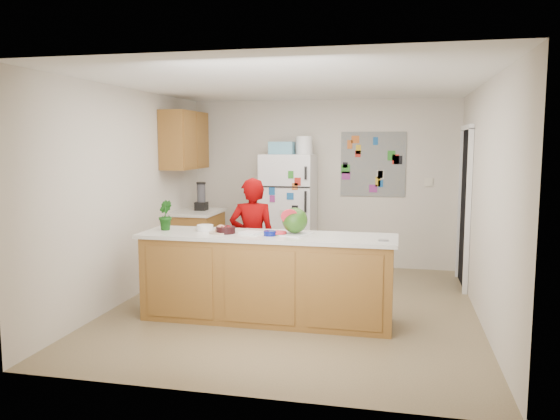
% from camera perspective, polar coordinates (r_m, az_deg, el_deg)
% --- Properties ---
extents(floor, '(4.00, 4.50, 0.02)m').
position_cam_1_polar(floor, '(6.33, 1.50, -10.21)').
color(floor, brown).
rests_on(floor, ground).
extents(wall_back, '(4.00, 0.02, 2.50)m').
position_cam_1_polar(wall_back, '(8.30, 4.48, 2.77)').
color(wall_back, beige).
rests_on(wall_back, ground).
extents(wall_left, '(0.02, 4.50, 2.50)m').
position_cam_1_polar(wall_left, '(6.74, -15.49, 1.55)').
color(wall_left, beige).
rests_on(wall_left, ground).
extents(wall_right, '(0.02, 4.50, 2.50)m').
position_cam_1_polar(wall_right, '(6.03, 20.65, 0.73)').
color(wall_right, beige).
rests_on(wall_right, ground).
extents(ceiling, '(4.00, 4.50, 0.02)m').
position_cam_1_polar(ceiling, '(6.08, 1.58, 13.13)').
color(ceiling, white).
rests_on(ceiling, wall_back).
extents(doorway, '(0.03, 0.85, 2.04)m').
position_cam_1_polar(doorway, '(7.48, 18.81, 0.18)').
color(doorway, black).
rests_on(doorway, ground).
extents(peninsula_base, '(2.60, 0.62, 0.88)m').
position_cam_1_polar(peninsula_base, '(5.77, -1.39, -7.25)').
color(peninsula_base, brown).
rests_on(peninsula_base, floor).
extents(peninsula_top, '(2.68, 0.70, 0.04)m').
position_cam_1_polar(peninsula_top, '(5.68, -1.41, -2.75)').
color(peninsula_top, silver).
rests_on(peninsula_top, peninsula_base).
extents(side_counter_base, '(0.60, 0.80, 0.86)m').
position_cam_1_polar(side_counter_base, '(7.94, -8.69, -3.45)').
color(side_counter_base, brown).
rests_on(side_counter_base, floor).
extents(side_counter_top, '(0.64, 0.84, 0.04)m').
position_cam_1_polar(side_counter_top, '(7.87, -8.75, -0.23)').
color(side_counter_top, silver).
rests_on(side_counter_top, side_counter_base).
extents(upper_cabinets, '(0.35, 1.00, 0.80)m').
position_cam_1_polar(upper_cabinets, '(7.81, -9.92, 7.19)').
color(upper_cabinets, brown).
rests_on(upper_cabinets, wall_left).
extents(refrigerator, '(0.75, 0.70, 1.70)m').
position_cam_1_polar(refrigerator, '(8.04, 0.90, -0.22)').
color(refrigerator, silver).
rests_on(refrigerator, floor).
extents(fridge_top_bin, '(0.35, 0.28, 0.18)m').
position_cam_1_polar(fridge_top_bin, '(7.99, 0.21, 6.50)').
color(fridge_top_bin, '#5999B2').
rests_on(fridge_top_bin, refrigerator).
extents(photo_collage, '(0.95, 0.01, 0.95)m').
position_cam_1_polar(photo_collage, '(8.19, 9.70, 4.73)').
color(photo_collage, slate).
rests_on(photo_collage, wall_back).
extents(person, '(0.60, 0.46, 1.47)m').
position_cam_1_polar(person, '(6.37, -2.90, -3.20)').
color(person, '#660001').
rests_on(person, floor).
extents(blender_appliance, '(0.12, 0.12, 0.38)m').
position_cam_1_polar(blender_appliance, '(7.91, -8.23, 1.34)').
color(blender_appliance, black).
rests_on(blender_appliance, side_counter_top).
extents(cutting_board, '(0.48, 0.42, 0.01)m').
position_cam_1_polar(cutting_board, '(5.67, 0.92, -2.49)').
color(cutting_board, white).
rests_on(cutting_board, peninsula_top).
extents(watermelon, '(0.27, 0.27, 0.27)m').
position_cam_1_polar(watermelon, '(5.66, 1.56, -1.09)').
color(watermelon, '#235D12').
rests_on(watermelon, cutting_board).
extents(watermelon_slice, '(0.17, 0.17, 0.02)m').
position_cam_1_polar(watermelon_slice, '(5.64, -0.20, -2.37)').
color(watermelon_slice, '#BC2546').
rests_on(watermelon_slice, cutting_board).
extents(cherry_bowl, '(0.23, 0.23, 0.07)m').
position_cam_1_polar(cherry_bowl, '(5.76, -5.70, -2.09)').
color(cherry_bowl, black).
rests_on(cherry_bowl, peninsula_top).
extents(white_bowl, '(0.19, 0.19, 0.06)m').
position_cam_1_polar(white_bowl, '(5.97, -7.83, -1.84)').
color(white_bowl, silver).
rests_on(white_bowl, peninsula_top).
extents(cobalt_bowl, '(0.16, 0.16, 0.05)m').
position_cam_1_polar(cobalt_bowl, '(5.59, -1.06, -2.44)').
color(cobalt_bowl, navy).
rests_on(cobalt_bowl, peninsula_top).
extents(plate, '(0.31, 0.31, 0.02)m').
position_cam_1_polar(plate, '(5.78, -6.20, -2.33)').
color(plate, beige).
rests_on(plate, peninsula_top).
extents(paper_towel, '(0.25, 0.24, 0.02)m').
position_cam_1_polar(paper_towel, '(5.71, -3.05, -2.39)').
color(paper_towel, silver).
rests_on(paper_towel, peninsula_top).
extents(keys, '(0.10, 0.05, 0.01)m').
position_cam_1_polar(keys, '(5.37, 10.76, -3.16)').
color(keys, gray).
rests_on(keys, peninsula_top).
extents(potted_plant, '(0.22, 0.23, 0.32)m').
position_cam_1_polar(potted_plant, '(6.07, -11.95, -0.54)').
color(potted_plant, '#15400C').
rests_on(potted_plant, peninsula_top).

